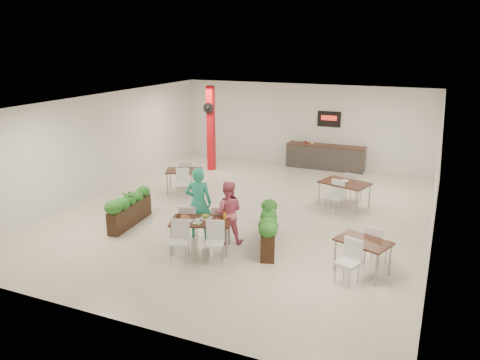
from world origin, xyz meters
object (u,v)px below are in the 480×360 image
Objects in this scene: service_counter at (325,156)px; diner_woman at (228,212)px; red_column at (211,128)px; diner_man at (199,203)px; side_table_b at (345,186)px; planter_right at (268,227)px; side_table_a at (184,174)px; main_table at (200,225)px; planter_left at (130,207)px; side_table_c at (363,246)px.

service_counter is 7.81m from diner_woman.
red_column reaches higher than diner_man.
side_table_b is (2.11, 3.77, -0.14)m from diner_woman.
service_counter is 1.55× the size of planter_right.
service_counter is at bearing -118.97° from diner_man.
side_table_a and side_table_b have the same top height.
service_counter is at bearing 128.18° from side_table_b.
planter_right is 3.77m from side_table_b.
side_table_a is (-3.99, 2.91, 0.12)m from planter_right.
main_table is at bearing -149.51° from planter_right.
diner_man is at bearing -110.40° from side_table_b.
diner_man reaches higher than main_table.
red_column is 6.89m from diner_woman.
planter_right is at bearing -52.44° from red_column.
main_table is 5.09m from side_table_b.
planter_right is 1.15× the size of side_table_b.
service_counter is at bearing 83.35° from main_table.
diner_woman is at bearing 58.21° from main_table.
planter_left is at bearing -19.14° from diner_woman.
planter_right reaches higher than side_table_c.
diner_man is 0.96× the size of planter_left.
red_column is 1.66× the size of main_table.
main_table and side_table_b have the same top height.
red_column is at bearing 157.40° from side_table_c.
planter_right is at bearing 170.78° from diner_woman.
planter_left is (0.51, -5.91, -1.14)m from red_column.
planter_right is 4.94m from side_table_a.
side_table_a is 0.99× the size of side_table_c.
diner_man is at bearing -0.26° from planter_left.
side_table_a is (-2.19, 3.09, -0.29)m from diner_man.
main_table is 1.17× the size of side_table_a.
diner_man is (-0.39, 0.66, 0.28)m from main_table.
service_counter is at bearing 128.88° from side_table_c.
planter_right reaches higher than side_table_a.
planter_left is (-2.92, 0.01, -0.28)m from diner_woman.
side_table_b is at bearing 60.36° from main_table.
diner_woman is at bearing -101.97° from side_table_b.
main_table is 4.55m from side_table_a.
main_table is 1.64m from planter_right.
service_counter reaches higher than diner_man.
side_table_a is at bearing 143.84° from planter_right.
red_column is at bearing 114.61° from main_table.
planter_right is at bearing 166.49° from diner_man.
side_table_b is 4.26m from side_table_c.
red_column is 1.66× the size of planter_right.
side_table_b is (2.91, 3.77, -0.27)m from diner_man.
red_column is 4.56m from service_counter.
main_table is 3.73m from side_table_c.
service_counter is 1.81× the size of side_table_a.
diner_woman is (3.42, -5.92, -0.86)m from red_column.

